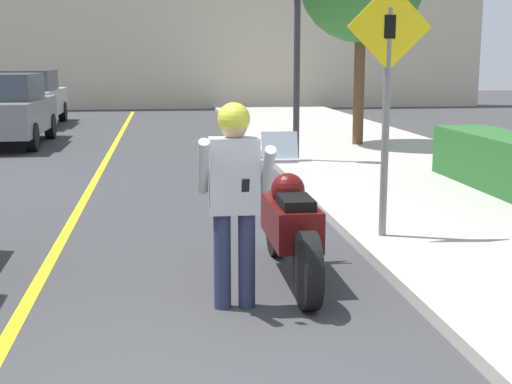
% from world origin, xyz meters
% --- Properties ---
extents(road_center_line, '(0.12, 36.00, 0.01)m').
position_xyz_m(road_center_line, '(-0.60, 6.00, 0.00)').
color(road_center_line, yellow).
rests_on(road_center_line, ground).
extents(building_backdrop, '(28.00, 1.20, 7.80)m').
position_xyz_m(building_backdrop, '(0.00, 26.00, 3.90)').
color(building_backdrop, beige).
rests_on(building_backdrop, ground).
extents(motorcycle, '(0.62, 2.30, 1.31)m').
position_xyz_m(motorcycle, '(1.72, 2.36, 0.51)').
color(motorcycle, black).
rests_on(motorcycle, ground).
extents(person_biker, '(0.59, 0.47, 1.69)m').
position_xyz_m(person_biker, '(1.13, 1.63, 1.03)').
color(person_biker, '#282D4C').
rests_on(person_biker, ground).
extents(crossing_sign, '(0.91, 0.08, 2.69)m').
position_xyz_m(crossing_sign, '(2.93, 3.39, 1.73)').
color(crossing_sign, slate).
rests_on(crossing_sign, sidewalk_curb).
extents(traffic_light, '(0.26, 0.30, 3.83)m').
position_xyz_m(traffic_light, '(3.07, 9.34, 2.78)').
color(traffic_light, '#2D2D30').
rests_on(traffic_light, sidewalk_curb).
extents(parked_car_grey, '(1.88, 4.20, 1.68)m').
position_xyz_m(parked_car_grey, '(-3.14, 13.44, 0.86)').
color(parked_car_grey, black).
rests_on(parked_car_grey, ground).
extents(parked_car_silver, '(1.88, 4.20, 1.68)m').
position_xyz_m(parked_car_silver, '(-3.53, 18.71, 0.86)').
color(parked_car_silver, black).
rests_on(parked_car_silver, ground).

